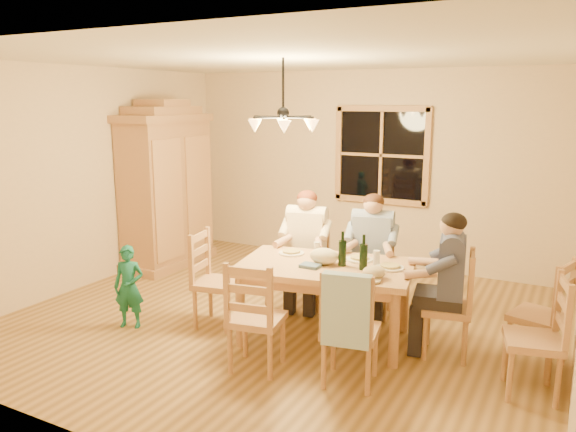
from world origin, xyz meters
The scene contains 31 objects.
floor centered at (0.00, 0.00, 0.00)m, with size 5.50×5.50×0.00m, color brown.
ceiling centered at (0.00, 0.00, 2.70)m, with size 5.50×5.00×0.02m, color white.
wall_back centered at (0.00, 2.50, 1.35)m, with size 5.50×0.02×2.70m, color beige.
wall_left centered at (-2.75, 0.00, 1.35)m, with size 0.02×5.00×2.70m, color beige.
window centered at (0.20, 2.47, 1.55)m, with size 1.30×0.06×1.30m.
chandelier centered at (0.00, 0.00, 2.08)m, with size 0.77×0.68×0.71m.
armoire centered at (-2.42, 1.07, 1.06)m, with size 0.66×1.40×2.30m.
dining_table centered at (0.58, -0.23, 0.65)m, with size 1.79×1.27×0.76m.
chair_far_left centered at (0.04, 0.46, 0.30)m, with size 0.51×0.49×0.99m.
chair_far_right centered at (0.76, 0.59, 0.30)m, with size 0.51×0.49×0.99m.
chair_near_left centered at (0.31, -1.06, 0.30)m, with size 0.51×0.49×0.99m.
chair_near_right centered at (1.12, -0.92, 0.30)m, with size 0.51×0.49×0.99m.
chair_end_left centered at (-0.54, -0.43, 0.30)m, with size 0.49×0.51×0.99m.
chair_end_right centered at (1.70, -0.03, 0.30)m, with size 0.49×0.51×0.99m.
adult_woman centered at (0.04, 0.46, 0.84)m, with size 0.45×0.48×0.87m.
adult_plaid_man centered at (0.76, 0.59, 0.84)m, with size 0.45×0.48×0.87m.
adult_slate_man centered at (1.70, -0.03, 0.84)m, with size 0.48×0.45×0.87m.
towel centered at (1.15, -1.10, 0.70)m, with size 0.38×0.10×0.58m, color #9CBED4.
wine_bottle_a centered at (0.74, -0.19, 0.93)m, with size 0.08×0.08×0.33m, color black.
wine_bottle_b centered at (0.96, -0.22, 0.93)m, with size 0.08×0.08×0.33m, color black.
plate_woman centered at (0.12, -0.06, 0.77)m, with size 0.26×0.26×0.02m, color white.
plate_plaid centered at (0.82, 0.05, 0.77)m, with size 0.26×0.26×0.02m, color white.
plate_slate centered at (1.17, -0.08, 0.77)m, with size 0.26×0.26×0.02m, color white.
wine_glass_a centered at (0.38, 0.01, 0.83)m, with size 0.06×0.06×0.14m, color silver.
wine_glass_b centered at (1.01, -0.02, 0.83)m, with size 0.06×0.06×0.14m, color silver.
cap centered at (1.13, -0.42, 0.82)m, with size 0.20×0.20×0.11m, color tan.
napkin centered at (0.50, -0.38, 0.78)m, with size 0.18×0.14×0.03m, color slate.
cloth_bundle centered at (0.56, -0.22, 0.84)m, with size 0.28×0.22×0.15m, color #C9BC91.
child centered at (-1.31, -0.89, 0.43)m, with size 0.31×0.21×0.86m, color #176A59.
chair_spare_front centered at (2.45, -0.42, 0.30)m, with size 0.51×0.52×0.99m.
chair_spare_back centered at (2.45, 0.13, 0.30)m, with size 0.53×0.54×0.99m.
Camera 1 is at (2.67, -4.94, 2.31)m, focal length 35.00 mm.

